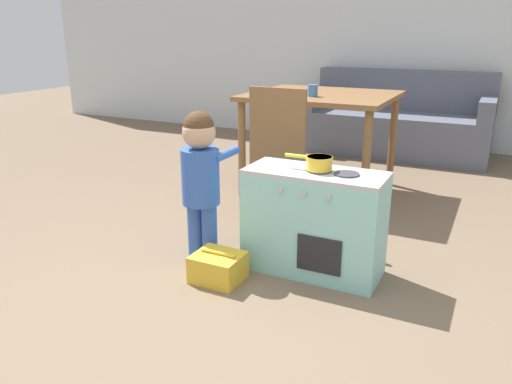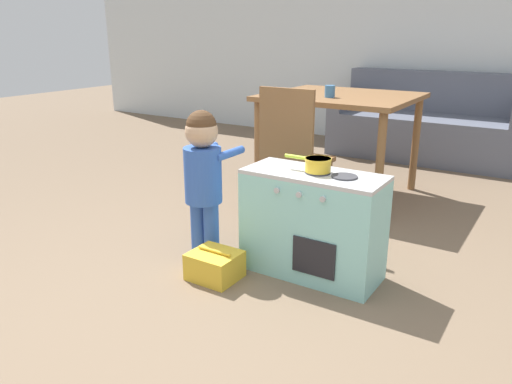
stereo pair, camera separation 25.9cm
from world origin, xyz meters
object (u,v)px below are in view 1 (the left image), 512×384
(child_figure, at_px, (201,169))
(dining_table, at_px, (322,106))
(cup_on_table, at_px, (313,91))
(toy_pot, at_px, (319,162))
(toy_basket, at_px, (218,267))
(couch, at_px, (397,123))
(dining_chair_near, at_px, (283,154))
(play_kitchen, at_px, (314,222))

(child_figure, distance_m, dining_table, 1.46)
(cup_on_table, bearing_deg, toy_pot, -67.94)
(toy_basket, distance_m, cup_on_table, 1.61)
(toy_basket, bearing_deg, couch, 86.11)
(toy_basket, bearing_deg, cup_on_table, 92.05)
(child_figure, xyz_separation_m, dining_chair_near, (0.19, 0.66, -0.04))
(dining_table, bearing_deg, toy_pot, -71.15)
(child_figure, height_order, dining_chair_near, dining_chair_near)
(toy_basket, xyz_separation_m, couch, (0.22, 3.23, 0.23))
(child_figure, bearing_deg, dining_table, 83.38)
(dining_table, bearing_deg, child_figure, -96.62)
(child_figure, bearing_deg, play_kitchen, 10.83)
(toy_pot, height_order, dining_chair_near, dining_chair_near)
(play_kitchen, distance_m, child_figure, 0.66)
(dining_chair_near, bearing_deg, cup_on_table, 92.88)
(toy_pot, relative_size, child_figure, 0.30)
(play_kitchen, height_order, couch, couch)
(play_kitchen, bearing_deg, toy_pot, 2.03)
(play_kitchen, relative_size, dining_table, 0.67)
(play_kitchen, xyz_separation_m, child_figure, (-0.60, -0.12, 0.23))
(toy_pot, bearing_deg, couch, 93.60)
(dining_table, height_order, cup_on_table, cup_on_table)
(child_figure, xyz_separation_m, couch, (0.43, 3.03, -0.21))
(toy_pot, distance_m, couch, 2.93)
(play_kitchen, height_order, cup_on_table, cup_on_table)
(play_kitchen, height_order, toy_basket, play_kitchen)
(toy_pot, xyz_separation_m, toy_basket, (-0.40, -0.32, -0.52))
(toy_basket, distance_m, dining_table, 1.74)
(dining_table, height_order, couch, couch)
(couch, bearing_deg, dining_table, -99.54)
(play_kitchen, distance_m, dining_table, 1.45)
(cup_on_table, bearing_deg, play_kitchen, -68.54)
(child_figure, distance_m, dining_chair_near, 0.69)
(toy_basket, height_order, dining_chair_near, dining_chair_near)
(dining_chair_near, distance_m, cup_on_table, 0.66)
(dining_chair_near, bearing_deg, play_kitchen, -53.07)
(play_kitchen, bearing_deg, cup_on_table, 111.46)
(couch, xyz_separation_m, cup_on_table, (-0.27, -1.79, 0.50))
(dining_table, xyz_separation_m, couch, (0.27, 1.59, -0.36))
(dining_table, relative_size, cup_on_table, 12.63)
(play_kitchen, relative_size, toy_pot, 2.84)
(child_figure, bearing_deg, toy_basket, -42.96)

